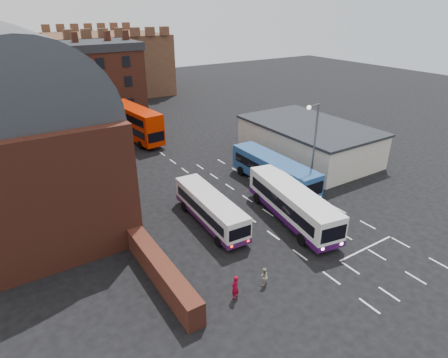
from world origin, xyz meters
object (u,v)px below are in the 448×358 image
bus_red_double (135,123)px  street_lamp (313,140)px  bus_white_inbound (292,202)px  bus_white_outbound (210,207)px  pedestrian_red (235,287)px  bus_blue (274,170)px  pedestrian_beige (264,277)px

bus_red_double → street_lamp: 26.74m
bus_white_inbound → street_lamp: street_lamp is taller
bus_white_outbound → pedestrian_red: size_ratio=5.57×
bus_white_outbound → street_lamp: bearing=2.6°
bus_blue → pedestrian_red: size_ratio=6.48×
pedestrian_beige → bus_red_double: bearing=-125.1°
bus_blue → pedestrian_red: (-12.83, -11.66, -0.96)m
bus_white_outbound → bus_blue: bearing=19.5°
bus_blue → bus_red_double: bus_red_double is taller
street_lamp → bus_white_inbound: bearing=-147.7°
pedestrian_beige → bus_white_outbound: bearing=-125.6°
bus_white_outbound → pedestrian_beige: bus_white_outbound is taller
bus_white_inbound → pedestrian_red: size_ratio=6.56×
bus_white_inbound → pedestrian_beige: size_ratio=8.64×
pedestrian_red → pedestrian_beige: bearing=162.9°
bus_white_outbound → bus_blue: (9.40, 2.79, 0.27)m
bus_white_inbound → pedestrian_red: bus_white_inbound is taller
bus_white_inbound → street_lamp: 7.40m
bus_white_inbound → bus_blue: bearing=-106.8°
bus_red_double → pedestrian_beige: bus_red_double is taller
street_lamp → pedestrian_beige: 16.23m
bus_red_double → pedestrian_red: 34.36m
street_lamp → pedestrian_red: bearing=-149.8°
bus_white_outbound → bus_white_inbound: bearing=-26.2°
pedestrian_red → street_lamp: bearing=-166.9°
bus_white_inbound → street_lamp: bearing=-138.1°
bus_blue → pedestrian_beige: bus_blue is taller
bus_white_inbound → bus_blue: bus_blue is taller
bus_blue → street_lamp: (2.29, -2.86, 3.68)m
bus_white_inbound → bus_red_double: size_ratio=0.97×
bus_blue → bus_red_double: 23.14m
bus_blue → pedestrian_red: bearing=42.2°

